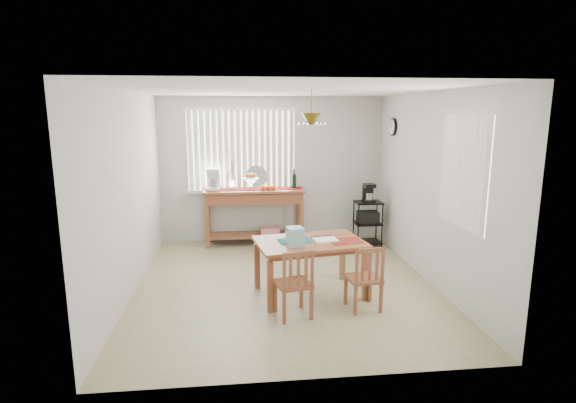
{
  "coord_description": "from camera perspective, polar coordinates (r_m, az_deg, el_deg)",
  "views": [
    {
      "loc": [
        -0.59,
        -5.81,
        2.34
      ],
      "look_at": [
        0.1,
        0.55,
        1.05
      ],
      "focal_mm": 28.0,
      "sensor_mm": 36.0,
      "label": 1
    }
  ],
  "objects": [
    {
      "name": "chair_left",
      "position": [
        5.21,
        0.8,
        -10.4
      ],
      "size": [
        0.46,
        0.46,
        0.83
      ],
      "color": "brown",
      "rests_on": "ground"
    },
    {
      "name": "chair_right",
      "position": [
        5.47,
        9.71,
        -9.6
      ],
      "size": [
        0.42,
        0.42,
        0.81
      ],
      "color": "brown",
      "rests_on": "ground"
    },
    {
      "name": "room_shell",
      "position": [
        5.89,
        -0.37,
        5.08
      ],
      "size": [
        4.2,
        4.7,
        2.7
      ],
      "color": "beige",
      "rests_on": "ground"
    },
    {
      "name": "cart_items",
      "position": [
        7.97,
        10.19,
        1.05
      ],
      "size": [
        0.18,
        0.22,
        0.32
      ],
      "color": "black",
      "rests_on": "wire_cart"
    },
    {
      "name": "table_items",
      "position": [
        5.57,
        1.9,
        -4.59
      ],
      "size": [
        1.09,
        0.48,
        0.23
      ],
      "color": "#126864",
      "rests_on": "dining_table"
    },
    {
      "name": "wire_cart",
      "position": [
        8.06,
        10.09,
        -2.19
      ],
      "size": [
        0.46,
        0.37,
        0.78
      ],
      "color": "black",
      "rests_on": "ground"
    },
    {
      "name": "sideboard_items",
      "position": [
        7.9,
        -6.41,
        2.62
      ],
      "size": [
        1.67,
        0.42,
        0.76
      ],
      "color": "maroon",
      "rests_on": "sideboard"
    },
    {
      "name": "sideboard",
      "position": [
        7.96,
        -4.23,
        -0.21
      ],
      "size": [
        1.76,
        0.49,
        0.99
      ],
      "color": "brown",
      "rests_on": "ground"
    },
    {
      "name": "dining_table",
      "position": [
        5.76,
        2.79,
        -5.8
      ],
      "size": [
        1.47,
        1.07,
        0.72
      ],
      "color": "brown",
      "rests_on": "ground"
    },
    {
      "name": "ground",
      "position": [
        6.29,
        -0.37,
        -10.48
      ],
      "size": [
        4.0,
        4.5,
        0.01
      ],
      "primitive_type": "cube",
      "color": "tan"
    }
  ]
}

